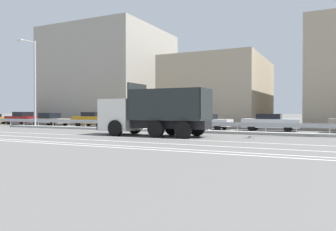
{
  "coord_description": "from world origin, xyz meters",
  "views": [
    {
      "loc": [
        10.45,
        -20.68,
        1.65
      ],
      "look_at": [
        0.08,
        0.4,
        1.31
      ],
      "focal_mm": 35.0,
      "sensor_mm": 36.0,
      "label": 1
    }
  ],
  "objects_px": {
    "parked_car_1": "(22,118)",
    "parked_car_6": "(270,122)",
    "dump_truck": "(142,116)",
    "parked_car_2": "(50,119)",
    "street_lamp_0": "(34,80)",
    "parked_car_5": "(206,122)",
    "parked_car_4": "(141,121)",
    "median_road_sign": "(209,118)",
    "parked_car_3": "(93,119)"
  },
  "relations": [
    {
      "from": "parked_car_1",
      "to": "parked_car_6",
      "type": "distance_m",
      "value": 28.62
    },
    {
      "from": "dump_truck",
      "to": "parked_car_2",
      "type": "distance_m",
      "value": 18.23
    },
    {
      "from": "dump_truck",
      "to": "street_lamp_0",
      "type": "distance_m",
      "value": 16.07
    },
    {
      "from": "dump_truck",
      "to": "parked_car_5",
      "type": "bearing_deg",
      "value": -11.07
    },
    {
      "from": "parked_car_1",
      "to": "parked_car_4",
      "type": "distance_m",
      "value": 16.47
    },
    {
      "from": "parked_car_1",
      "to": "parked_car_5",
      "type": "xyz_separation_m",
      "value": [
        23.1,
        0.05,
        -0.06
      ]
    },
    {
      "from": "parked_car_1",
      "to": "parked_car_5",
      "type": "relative_size",
      "value": 0.99
    },
    {
      "from": "street_lamp_0",
      "to": "parked_car_5",
      "type": "height_order",
      "value": "street_lamp_0"
    },
    {
      "from": "parked_car_4",
      "to": "parked_car_5",
      "type": "relative_size",
      "value": 1.13
    },
    {
      "from": "parked_car_6",
      "to": "parked_car_4",
      "type": "bearing_deg",
      "value": -92.35
    },
    {
      "from": "dump_truck",
      "to": "parked_car_6",
      "type": "xyz_separation_m",
      "value": [
        7.05,
        8.37,
        -0.55
      ]
    },
    {
      "from": "parked_car_1",
      "to": "parked_car_6",
      "type": "relative_size",
      "value": 0.99
    },
    {
      "from": "median_road_sign",
      "to": "street_lamp_0",
      "type": "height_order",
      "value": "street_lamp_0"
    },
    {
      "from": "parked_car_5",
      "to": "parked_car_3",
      "type": "bearing_deg",
      "value": -87.58
    },
    {
      "from": "street_lamp_0",
      "to": "parked_car_2",
      "type": "distance_m",
      "value": 5.49
    },
    {
      "from": "parked_car_3",
      "to": "street_lamp_0",
      "type": "bearing_deg",
      "value": -45.12
    },
    {
      "from": "street_lamp_0",
      "to": "parked_car_1",
      "type": "relative_size",
      "value": 1.95
    },
    {
      "from": "parked_car_2",
      "to": "parked_car_6",
      "type": "bearing_deg",
      "value": 94.3
    },
    {
      "from": "parked_car_2",
      "to": "parked_car_6",
      "type": "height_order",
      "value": "parked_car_2"
    },
    {
      "from": "street_lamp_0",
      "to": "dump_truck",
      "type": "bearing_deg",
      "value": -16.25
    },
    {
      "from": "street_lamp_0",
      "to": "parked_car_3",
      "type": "distance_m",
      "value": 7.03
    },
    {
      "from": "parked_car_3",
      "to": "parked_car_6",
      "type": "xyz_separation_m",
      "value": [
        18.03,
        -0.15,
        -0.04
      ]
    },
    {
      "from": "parked_car_4",
      "to": "parked_car_6",
      "type": "relative_size",
      "value": 1.12
    },
    {
      "from": "dump_truck",
      "to": "street_lamp_0",
      "type": "height_order",
      "value": "street_lamp_0"
    },
    {
      "from": "parked_car_5",
      "to": "parked_car_6",
      "type": "distance_m",
      "value": 5.52
    },
    {
      "from": "dump_truck",
      "to": "parked_car_3",
      "type": "relative_size",
      "value": 1.7
    },
    {
      "from": "parked_car_3",
      "to": "parked_car_5",
      "type": "xyz_separation_m",
      "value": [
        12.5,
        -0.02,
        -0.07
      ]
    },
    {
      "from": "street_lamp_0",
      "to": "parked_car_1",
      "type": "bearing_deg",
      "value": 148.12
    },
    {
      "from": "dump_truck",
      "to": "parked_car_4",
      "type": "xyz_separation_m",
      "value": [
        -5.11,
        8.47,
        -0.6
      ]
    },
    {
      "from": "parked_car_2",
      "to": "parked_car_3",
      "type": "relative_size",
      "value": 0.99
    },
    {
      "from": "median_road_sign",
      "to": "parked_car_3",
      "type": "height_order",
      "value": "median_road_sign"
    },
    {
      "from": "street_lamp_0",
      "to": "parked_car_3",
      "type": "xyz_separation_m",
      "value": [
        4.08,
        4.13,
        -3.97
      ]
    },
    {
      "from": "median_road_sign",
      "to": "parked_car_3",
      "type": "distance_m",
      "value": 14.78
    },
    {
      "from": "dump_truck",
      "to": "street_lamp_0",
      "type": "bearing_deg",
      "value": 72.86
    },
    {
      "from": "parked_car_1",
      "to": "parked_car_2",
      "type": "height_order",
      "value": "parked_car_1"
    },
    {
      "from": "parked_car_4",
      "to": "median_road_sign",
      "type": "bearing_deg",
      "value": 68.17
    },
    {
      "from": "street_lamp_0",
      "to": "parked_car_3",
      "type": "height_order",
      "value": "street_lamp_0"
    },
    {
      "from": "parked_car_1",
      "to": "parked_car_2",
      "type": "bearing_deg",
      "value": -92.92
    },
    {
      "from": "parked_car_2",
      "to": "parked_car_5",
      "type": "xyz_separation_m",
      "value": [
        17.97,
        0.66,
        -0.01
      ]
    },
    {
      "from": "parked_car_3",
      "to": "parked_car_4",
      "type": "height_order",
      "value": "parked_car_3"
    },
    {
      "from": "dump_truck",
      "to": "street_lamp_0",
      "type": "relative_size",
      "value": 0.87
    },
    {
      "from": "parked_car_1",
      "to": "parked_car_3",
      "type": "height_order",
      "value": "parked_car_1"
    },
    {
      "from": "median_road_sign",
      "to": "parked_car_2",
      "type": "distance_m",
      "value": 19.95
    },
    {
      "from": "parked_car_1",
      "to": "parked_car_4",
      "type": "relative_size",
      "value": 0.88
    },
    {
      "from": "dump_truck",
      "to": "median_road_sign",
      "type": "height_order",
      "value": "dump_truck"
    },
    {
      "from": "parked_car_4",
      "to": "street_lamp_0",
      "type": "bearing_deg",
      "value": -63.17
    },
    {
      "from": "dump_truck",
      "to": "parked_car_4",
      "type": "height_order",
      "value": "dump_truck"
    },
    {
      "from": "parked_car_2",
      "to": "parked_car_4",
      "type": "height_order",
      "value": "parked_car_2"
    },
    {
      "from": "parked_car_2",
      "to": "parked_car_6",
      "type": "relative_size",
      "value": 0.98
    },
    {
      "from": "street_lamp_0",
      "to": "median_road_sign",
      "type": "bearing_deg",
      "value": -0.09
    }
  ]
}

